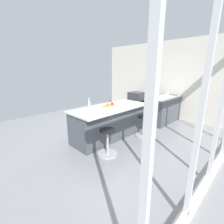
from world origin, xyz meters
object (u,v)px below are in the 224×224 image
object	(u,v)px
kitchen_island	(110,122)
apple_yellow	(108,103)
stool_middle	(108,143)
stool_by_window	(144,127)
apple_red	(112,103)
cutting_board	(110,105)
water_bottle	(89,105)
oven_range	(137,102)

from	to	relation	value
kitchen_island	apple_yellow	world-z (taller)	apple_yellow
stool_middle	apple_yellow	xyz separation A→B (m)	(-0.78, -0.77, 0.66)
stool_by_window	apple_red	distance (m)	1.12
stool_by_window	cutting_board	xyz separation A→B (m)	(0.64, -0.74, 0.61)
stool_middle	stool_by_window	bearing A→B (deg)	180.00
apple_yellow	water_bottle	xyz separation A→B (m)	(0.67, 0.00, 0.06)
apple_yellow	kitchen_island	bearing A→B (deg)	59.98
kitchen_island	apple_red	bearing A→B (deg)	-161.37
apple_red	kitchen_island	bearing A→B (deg)	18.63
cutting_board	oven_range	bearing A→B (deg)	-159.35
stool_middle	apple_yellow	bearing A→B (deg)	-135.17
stool_middle	water_bottle	world-z (taller)	water_bottle
stool_by_window	oven_range	bearing A→B (deg)	-139.61
water_bottle	kitchen_island	bearing A→B (deg)	170.10
apple_yellow	apple_red	distance (m)	0.12
apple_red	apple_yellow	bearing A→B (deg)	-27.78
apple_red	oven_range	bearing A→B (deg)	-158.36
stool_by_window	stool_middle	xyz separation A→B (m)	(1.43, 0.00, 0.00)
apple_yellow	apple_red	world-z (taller)	apple_yellow
kitchen_island	apple_yellow	distance (m)	0.52
apple_red	water_bottle	bearing A→B (deg)	-3.74
oven_range	apple_yellow	world-z (taller)	apple_yellow
kitchen_island	apple_yellow	size ratio (longest dim) A/B	26.04
kitchen_island	cutting_board	distance (m)	0.46
apple_yellow	water_bottle	distance (m)	0.67
apple_red	water_bottle	world-z (taller)	water_bottle
cutting_board	water_bottle	xyz separation A→B (m)	(0.68, -0.03, 0.11)
stool_by_window	apple_red	bearing A→B (deg)	-52.63
kitchen_island	stool_middle	size ratio (longest dim) A/B	3.72
water_bottle	stool_by_window	bearing A→B (deg)	149.79
apple_yellow	water_bottle	size ratio (longest dim) A/B	0.28
kitchen_island	cutting_board	bearing A→B (deg)	-135.08
kitchen_island	water_bottle	bearing A→B (deg)	-9.90
stool_middle	apple_yellow	world-z (taller)	apple_yellow
oven_range	stool_by_window	world-z (taller)	oven_range
oven_range	water_bottle	distance (m)	3.56
stool_middle	apple_red	xyz separation A→B (m)	(-0.88, -0.72, 0.66)
stool_middle	water_bottle	size ratio (longest dim) A/B	1.94
oven_range	stool_middle	distance (m)	3.90
stool_by_window	water_bottle	world-z (taller)	water_bottle
apple_red	water_bottle	xyz separation A→B (m)	(0.77, -0.05, 0.07)
cutting_board	stool_middle	bearing A→B (deg)	43.09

